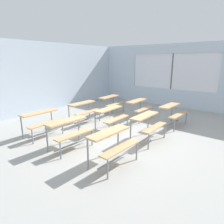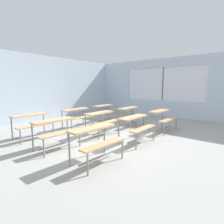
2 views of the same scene
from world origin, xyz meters
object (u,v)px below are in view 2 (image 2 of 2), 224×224
(desk_bench_r2c0, at_px, (32,120))
(desk_bench_r0c0, at_px, (96,136))
(desk_bench_r0c1, at_px, (136,123))
(desk_bench_r1c0, at_px, (56,127))
(desk_bench_r1c1, at_px, (102,118))
(desk_bench_r2c1, at_px, (77,114))
(desk_bench_r0c2, at_px, (163,115))
(desk_bench_r1c2, at_px, (131,112))
(desk_bench_r2c2, at_px, (105,109))

(desk_bench_r2c0, bearing_deg, desk_bench_r0c0, -88.94)
(desk_bench_r0c1, bearing_deg, desk_bench_r1c0, 141.96)
(desk_bench_r1c1, distance_m, desk_bench_r2c1, 1.31)
(desk_bench_r0c2, height_order, desk_bench_r2c0, same)
(desk_bench_r1c1, height_order, desk_bench_r1c2, same)
(desk_bench_r0c1, relative_size, desk_bench_r0c2, 0.98)
(desk_bench_r0c0, distance_m, desk_bench_r0c1, 1.65)
(desk_bench_r0c1, distance_m, desk_bench_r2c2, 3.12)
(desk_bench_r0c2, height_order, desk_bench_r2c2, same)
(desk_bench_r1c0, distance_m, desk_bench_r2c2, 3.62)
(desk_bench_r2c2, bearing_deg, desk_bench_r2c0, 178.26)
(desk_bench_r1c0, height_order, desk_bench_r2c2, same)
(desk_bench_r0c1, bearing_deg, desk_bench_r2c1, 89.02)
(desk_bench_r2c1, bearing_deg, desk_bench_r0c2, -57.89)
(desk_bench_r1c0, bearing_deg, desk_bench_r1c1, 1.66)
(desk_bench_r2c2, bearing_deg, desk_bench_r0c2, -91.30)
(desk_bench_r0c2, distance_m, desk_bench_r1c2, 1.32)
(desk_bench_r0c1, relative_size, desk_bench_r2c0, 1.00)
(desk_bench_r1c0, bearing_deg, desk_bench_r0c0, -84.89)
(desk_bench_r0c1, bearing_deg, desk_bench_r0c2, -2.07)
(desk_bench_r1c1, bearing_deg, desk_bench_r2c2, 36.75)
(desk_bench_r0c0, xyz_separation_m, desk_bench_r1c0, (-0.07, 1.36, 0.00))
(desk_bench_r0c1, relative_size, desk_bench_r1c1, 0.99)
(desk_bench_r0c0, height_order, desk_bench_r1c1, same)
(desk_bench_r0c0, xyz_separation_m, desk_bench_r1c1, (1.62, 1.34, 0.00))
(desk_bench_r1c0, height_order, desk_bench_r1c2, same)
(desk_bench_r1c0, bearing_deg, desk_bench_r2c1, 38.80)
(desk_bench_r0c2, distance_m, desk_bench_r1c0, 3.67)
(desk_bench_r2c1, bearing_deg, desk_bench_r2c2, 1.44)
(desk_bench_r2c2, bearing_deg, desk_bench_r0c1, -124.03)
(desk_bench_r0c1, distance_m, desk_bench_r2c0, 3.12)
(desk_bench_r1c1, bearing_deg, desk_bench_r0c2, -40.36)
(desk_bench_r0c1, xyz_separation_m, desk_bench_r1c2, (1.66, 1.27, 0.00))
(desk_bench_r0c2, height_order, desk_bench_r1c1, same)
(desk_bench_r1c2, distance_m, desk_bench_r2c1, 2.12)
(desk_bench_r1c0, distance_m, desk_bench_r2c1, 2.17)
(desk_bench_r0c2, distance_m, desk_bench_r2c0, 4.31)
(desk_bench_r0c2, relative_size, desk_bench_r2c1, 1.02)
(desk_bench_r0c2, relative_size, desk_bench_r1c2, 1.02)
(desk_bench_r0c0, xyz_separation_m, desk_bench_r2c2, (3.30, 2.69, 0.00))
(desk_bench_r2c1, bearing_deg, desk_bench_r2c0, 179.58)
(desk_bench_r2c1, bearing_deg, desk_bench_r0c0, -122.15)
(desk_bench_r1c0, height_order, desk_bench_r1c1, same)
(desk_bench_r0c2, distance_m, desk_bench_r1c1, 2.18)
(desk_bench_r1c0, bearing_deg, desk_bench_r0c2, -19.67)
(desk_bench_r1c2, distance_m, desk_bench_r2c0, 3.61)
(desk_bench_r0c2, xyz_separation_m, desk_bench_r1c2, (-0.03, 1.32, 0.00))
(desk_bench_r1c1, xyz_separation_m, desk_bench_r1c2, (1.69, -0.03, 0.00))
(desk_bench_r1c0, relative_size, desk_bench_r2c2, 1.00)
(desk_bench_r1c1, height_order, desk_bench_r2c1, same)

